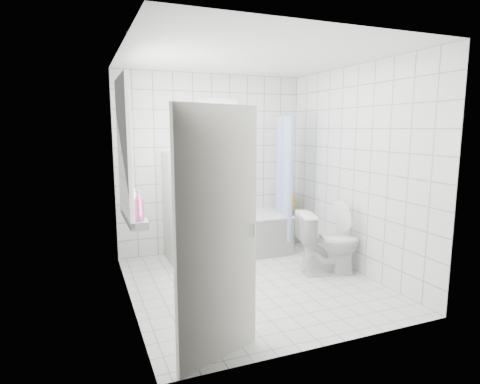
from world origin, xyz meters
name	(u,v)px	position (x,y,z in m)	size (l,w,h in m)	color
ground	(253,283)	(0.00, 0.00, 0.00)	(3.00, 3.00, 0.00)	white
ceiling	(254,56)	(0.00, 0.00, 2.60)	(3.00, 3.00, 0.00)	white
wall_back	(212,164)	(0.00, 1.50, 1.30)	(2.80, 0.02, 2.60)	white
wall_front	(329,195)	(0.00, -1.50, 1.30)	(2.80, 0.02, 2.60)	white
wall_left	(126,181)	(-1.40, 0.00, 1.30)	(0.02, 3.00, 2.60)	white
wall_right	(354,170)	(1.40, 0.00, 1.30)	(0.02, 3.00, 2.60)	white
window_left	(126,149)	(-1.35, 0.30, 1.60)	(0.01, 0.90, 1.40)	white
window_back	(219,119)	(0.10, 1.46, 1.95)	(0.50, 0.01, 0.50)	white
window_sill	(133,217)	(-1.31, 0.30, 0.86)	(0.18, 1.02, 0.08)	white
door	(218,237)	(-0.88, -1.33, 1.00)	(0.04, 0.80, 2.00)	silver
bathtub	(233,235)	(0.18, 1.12, 0.29)	(1.60, 0.77, 0.58)	white
partition_wall	(174,209)	(-0.68, 1.07, 0.75)	(0.15, 0.85, 1.50)	white
tiled_ledge	(287,226)	(1.20, 1.38, 0.28)	(0.40, 0.24, 0.55)	white
toilet	(329,243)	(1.03, -0.04, 0.40)	(0.44, 0.78, 0.80)	white
curtain_rod	(281,116)	(0.93, 1.10, 2.00)	(0.02, 0.02, 0.80)	silver
shower_curtain	(284,179)	(0.93, 0.97, 1.10)	(0.14, 0.48, 1.78)	#476DD0
tub_faucet	(231,193)	(0.28, 1.46, 0.85)	(0.18, 0.06, 0.06)	silver
sill_bottles	(134,201)	(-1.30, 0.26, 1.04)	(0.16, 0.81, 0.32)	#E95AAB
ledge_bottles	(289,202)	(1.22, 1.35, 0.67)	(0.18, 0.20, 0.25)	red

